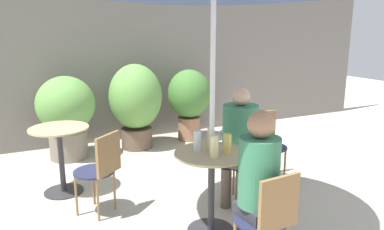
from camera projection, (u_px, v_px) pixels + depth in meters
name	position (u px, v px, depth m)	size (l,w,h in m)	color
storefront_wall	(119.00, 48.00, 5.92)	(10.00, 0.06, 3.00)	slate
cafe_table_near	(211.00, 177.00, 3.30)	(0.65, 0.65, 0.75)	#2D2D33
cafe_table_far	(60.00, 148.00, 4.11)	(0.64, 0.64, 0.75)	#2D2D33
bistro_chair_0	(269.00, 215.00, 2.66)	(0.40, 0.41, 0.84)	#232847
bistro_chair_1	(244.00, 154.00, 3.94)	(0.46, 0.46, 0.84)	#232847
bistro_chair_2	(241.00, 127.00, 5.01)	(0.44, 0.42, 0.84)	#232847
bistro_chair_3	(266.00, 139.00, 4.47)	(0.40, 0.41, 0.84)	#232847
bistro_chair_4	(101.00, 166.00, 3.61)	(0.46, 0.46, 0.84)	#232847
seated_person_0	(258.00, 178.00, 2.73)	(0.30, 0.32, 1.25)	#2D2D33
seated_person_1	(239.00, 138.00, 3.77)	(0.46, 0.45, 1.24)	brown
beer_glass_0	(214.00, 147.00, 3.09)	(0.07, 0.07, 0.19)	beige
beer_glass_1	(227.00, 144.00, 3.22)	(0.07, 0.07, 0.17)	#DBC65B
beer_glass_2	(211.00, 138.00, 3.35)	(0.06, 0.06, 0.19)	beige
beer_glass_3	(197.00, 141.00, 3.27)	(0.07, 0.07, 0.19)	silver
potted_plant_0	(66.00, 111.00, 5.18)	(0.80, 0.80, 1.17)	slate
potted_plant_1	(136.00, 101.00, 5.63)	(0.79, 0.79, 1.29)	brown
potted_plant_2	(189.00, 98.00, 6.07)	(0.70, 0.70, 1.16)	#93664C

